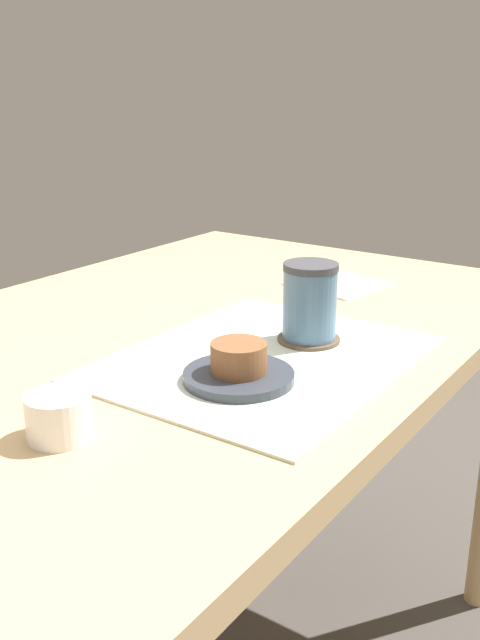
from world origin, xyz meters
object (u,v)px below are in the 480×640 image
(pastry_plate, at_px, (239,376))
(pastry, at_px, (239,358))
(sugar_bowl, at_px, (59,416))
(coffee_mug, at_px, (311,301))
(dining_table, at_px, (159,383))

(pastry_plate, distance_m, pastry, 0.03)
(pastry_plate, distance_m, sugar_bowl, 0.24)
(pastry_plate, bearing_deg, coffee_mug, 0.03)
(sugar_bowl, bearing_deg, pastry_plate, -18.17)
(pastry_plate, bearing_deg, pastry, 0.00)
(pastry_plate, xyz_separation_m, sugar_bowl, (-0.23, 0.07, 0.02))
(pastry, distance_m, coffee_mug, 0.18)
(pastry_plate, height_order, sugar_bowl, sugar_bowl)
(dining_table, relative_size, pastry_plate, 9.82)
(dining_table, distance_m, pastry_plate, 0.22)
(dining_table, relative_size, pastry, 19.51)
(pastry_plate, height_order, pastry, pastry)
(dining_table, distance_m, coffee_mug, 0.26)
(dining_table, distance_m, pastry, 0.23)
(pastry, bearing_deg, coffee_mug, 0.03)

